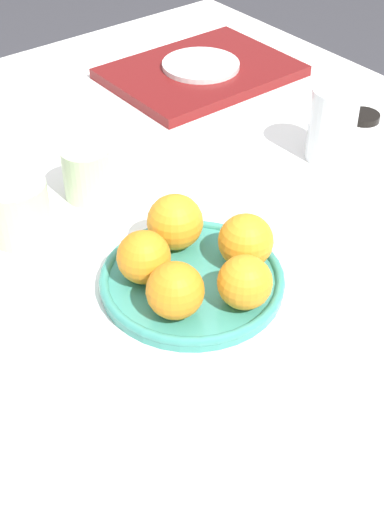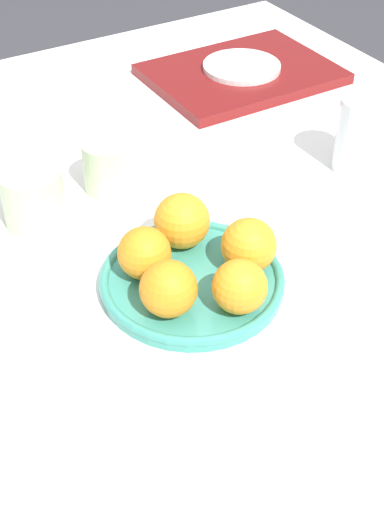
{
  "view_description": "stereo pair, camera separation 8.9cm",
  "coord_description": "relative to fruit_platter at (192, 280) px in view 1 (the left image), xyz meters",
  "views": [
    {
      "loc": [
        -0.52,
        -0.84,
        1.35
      ],
      "look_at": [
        -0.09,
        -0.3,
        0.79
      ],
      "focal_mm": 50.0,
      "sensor_mm": 36.0,
      "label": 1
    },
    {
      "loc": [
        -0.44,
        -0.89,
        1.35
      ],
      "look_at": [
        -0.09,
        -0.3,
        0.79
      ],
      "focal_mm": 50.0,
      "sensor_mm": 36.0,
      "label": 2
    }
  ],
  "objects": [
    {
      "name": "orange_4",
      "position": [
        -0.05,
        -0.04,
        0.04
      ],
      "size": [
        0.07,
        0.07,
        0.07
      ],
      "color": "orange",
      "rests_on": "fruit_platter"
    },
    {
      "name": "orange_0",
      "position": [
        -0.05,
        0.04,
        0.04
      ],
      "size": [
        0.07,
        0.07,
        0.07
      ],
      "color": "orange",
      "rests_on": "fruit_platter"
    },
    {
      "name": "water_glass",
      "position": [
        0.37,
        0.11,
        0.05
      ],
      "size": [
        0.08,
        0.08,
        0.12
      ],
      "color": "silver",
      "rests_on": "table"
    },
    {
      "name": "orange_1",
      "position": [
        0.02,
        -0.08,
        0.04
      ],
      "size": [
        0.07,
        0.07,
        0.07
      ],
      "color": "orange",
      "rests_on": "fruit_platter"
    },
    {
      "name": "side_plate",
      "position": [
        0.39,
        0.47,
        0.01
      ],
      "size": [
        0.15,
        0.15,
        0.01
      ],
      "color": "silver",
      "rests_on": "serving_tray"
    },
    {
      "name": "soy_dish",
      "position": [
        0.51,
        0.16,
        -0.0
      ],
      "size": [
        0.06,
        0.06,
        0.01
      ],
      "color": "black",
      "rests_on": "table"
    },
    {
      "name": "serving_tray",
      "position": [
        0.39,
        0.47,
        -0.0
      ],
      "size": [
        0.35,
        0.26,
        0.02
      ],
      "color": "maroon",
      "rests_on": "table"
    },
    {
      "name": "ground_plane",
      "position": [
        0.09,
        0.3,
        -0.75
      ],
      "size": [
        12.0,
        12.0,
        0.0
      ],
      "primitive_type": "plane",
      "color": "#38383D"
    },
    {
      "name": "table",
      "position": [
        0.09,
        0.3,
        -0.38
      ],
      "size": [
        1.18,
        0.99,
        0.74
      ],
      "color": "white",
      "rests_on": "ground_plane"
    },
    {
      "name": "fruit_platter",
      "position": [
        0.0,
        0.0,
        0.0
      ],
      "size": [
        0.24,
        0.24,
        0.02
      ],
      "color": "teal",
      "rests_on": "table"
    },
    {
      "name": "cup_1",
      "position": [
        -0.12,
        0.23,
        0.03
      ],
      "size": [
        0.09,
        0.09,
        0.08
      ],
      "color": "#B7CC9E",
      "rests_on": "table"
    },
    {
      "name": "cup_2",
      "position": [
        0.0,
        0.26,
        0.03
      ],
      "size": [
        0.07,
        0.07,
        0.08
      ],
      "color": "#B7CC9E",
      "rests_on": "table"
    },
    {
      "name": "orange_3",
      "position": [
        0.07,
        -0.02,
        0.04
      ],
      "size": [
        0.07,
        0.07,
        0.07
      ],
      "color": "orange",
      "rests_on": "fruit_platter"
    },
    {
      "name": "orange_2",
      "position": [
        0.02,
        0.07,
        0.04
      ],
      "size": [
        0.08,
        0.08,
        0.08
      ],
      "color": "orange",
      "rests_on": "fruit_platter"
    }
  ]
}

